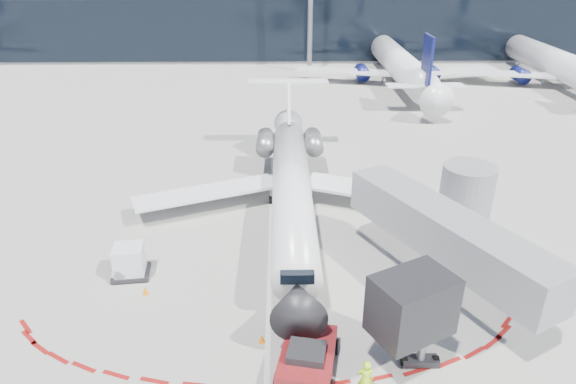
{
  "coord_description": "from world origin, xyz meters",
  "views": [
    {
      "loc": [
        0.63,
        -26.84,
        16.78
      ],
      "look_at": [
        1.13,
        2.4,
        2.61
      ],
      "focal_mm": 32.0,
      "sensor_mm": 36.0,
      "label": 1
    }
  ],
  "objects_px": {
    "regional_jet": "(291,182)",
    "ramp_worker": "(365,379)",
    "pushback_tug": "(307,359)",
    "uld_container": "(130,262)"
  },
  "relations": [
    {
      "from": "regional_jet",
      "to": "ramp_worker",
      "type": "xyz_separation_m",
      "value": [
        2.62,
        -16.27,
        -1.31
      ]
    },
    {
      "from": "pushback_tug",
      "to": "uld_container",
      "type": "bearing_deg",
      "value": 153.84
    },
    {
      "from": "regional_jet",
      "to": "pushback_tug",
      "type": "relative_size",
      "value": 4.6
    },
    {
      "from": "pushback_tug",
      "to": "ramp_worker",
      "type": "distance_m",
      "value": 2.71
    },
    {
      "from": "pushback_tug",
      "to": "regional_jet",
      "type": "bearing_deg",
      "value": 102.6
    },
    {
      "from": "pushback_tug",
      "to": "uld_container",
      "type": "xyz_separation_m",
      "value": [
        -9.5,
        7.26,
        0.27
      ]
    },
    {
      "from": "pushback_tug",
      "to": "uld_container",
      "type": "distance_m",
      "value": 11.96
    },
    {
      "from": "pushback_tug",
      "to": "uld_container",
      "type": "relative_size",
      "value": 2.69
    },
    {
      "from": "pushback_tug",
      "to": "ramp_worker",
      "type": "bearing_deg",
      "value": -21.77
    },
    {
      "from": "uld_container",
      "to": "pushback_tug",
      "type": "bearing_deg",
      "value": -43.73
    }
  ]
}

